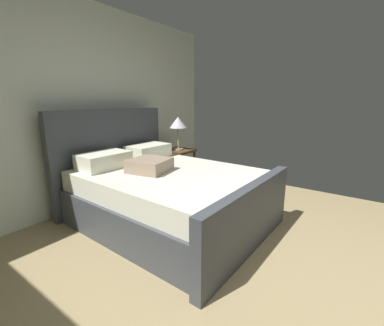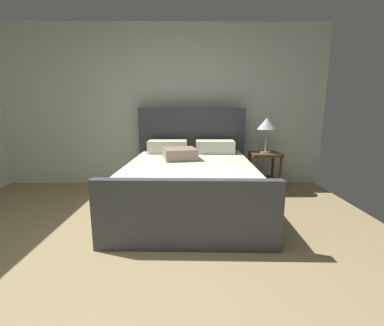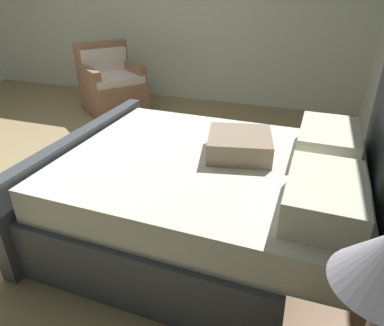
# 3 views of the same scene
# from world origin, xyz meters

# --- Properties ---
(ground_plane) EXTENTS (5.24, 6.05, 0.02)m
(ground_plane) POSITION_xyz_m (0.00, 0.00, -0.01)
(ground_plane) COLOR #97835B
(wall_back) EXTENTS (5.36, 0.12, 2.58)m
(wall_back) POSITION_xyz_m (0.00, 3.09, 1.29)
(wall_back) COLOR silver
(wall_back) RESTS_ON ground
(bed) EXTENTS (1.74, 2.16, 1.28)m
(bed) POSITION_xyz_m (0.45, 1.89, 0.35)
(bed) COLOR #3C4046
(bed) RESTS_ON ground
(nightstand_right) EXTENTS (0.44, 0.44, 0.60)m
(nightstand_right) POSITION_xyz_m (1.61, 2.59, 0.40)
(nightstand_right) COLOR brown
(nightstand_right) RESTS_ON ground
(table_lamp_right) EXTENTS (0.28, 0.28, 0.53)m
(table_lamp_right) POSITION_xyz_m (1.61, 2.59, 1.03)
(table_lamp_right) COLOR #B7B293
(table_lamp_right) RESTS_ON nightstand_right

